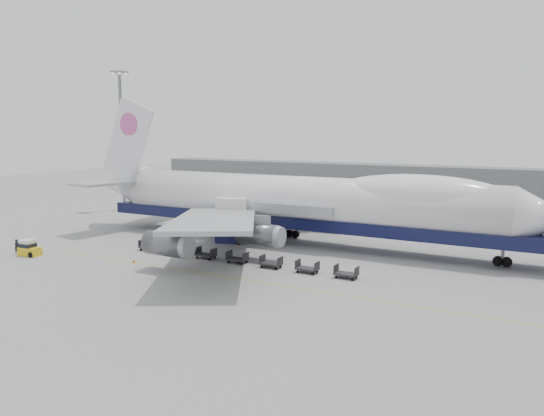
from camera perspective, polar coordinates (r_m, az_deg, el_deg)
The scene contains 16 objects.
ground at distance 59.76m, azimuth -2.40°, elevation -5.95°, with size 260.00×260.00×0.00m, color gray.
apron_line at distance 54.88m, azimuth -5.65°, elevation -7.28°, with size 60.00×0.15×0.01m, color gold.
hangar at distance 126.59m, azimuth 10.13°, elevation 3.11°, with size 110.00×8.00×7.00m, color slate.
floodlight_mast at distance 102.89m, azimuth -15.87°, elevation 7.76°, with size 2.40×2.40×25.43m.
airliner at distance 68.81m, azimuth 3.18°, elevation 0.71°, with size 67.00×55.30×19.98m.
catering_truck at distance 70.14m, azimuth -4.23°, elevation -0.97°, with size 4.84×3.93×5.97m.
baggage_tug at distance 69.42m, azimuth -24.69°, elevation -3.99°, with size 2.68×1.59×1.88m.
ground_worker at distance 70.80m, azimuth -25.73°, elevation -3.77°, with size 0.66×0.44×1.82m, color black.
traffic_cone at distance 61.81m, azimuth -14.65°, elevation -5.51°, with size 0.35×0.35×0.52m.
dolly_0 at distance 67.41m, azimuth -13.11°, elevation -4.05°, with size 2.30×1.35×1.30m.
dolly_1 at distance 64.67m, azimuth -10.24°, elevation -4.49°, with size 2.30×1.35×1.30m.
dolly_2 at distance 62.12m, azimuth -7.12°, elevation -4.95°, with size 2.30×1.35×1.30m.
dolly_3 at distance 59.76m, azimuth -3.75°, elevation -5.44°, with size 2.30×1.35×1.30m.
dolly_4 at distance 57.63m, azimuth -0.10°, elevation -5.94°, with size 2.30×1.35×1.30m.
dolly_5 at distance 55.75m, azimuth 3.82°, elevation -6.45°, with size 2.30×1.35×1.30m.
dolly_6 at distance 54.16m, azimuth 7.99°, elevation -6.96°, with size 2.30×1.35×1.30m.
Camera 1 is at (29.88, -49.62, 14.74)m, focal length 35.00 mm.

